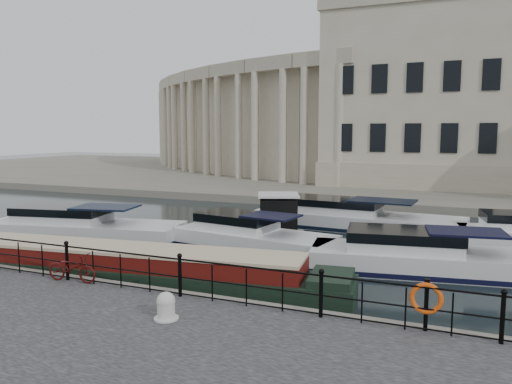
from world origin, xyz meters
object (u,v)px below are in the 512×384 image
life_ring_post (426,299)px  narrowboat (122,270)px  bicycle (72,268)px  harbour_hut (278,217)px  mooring_bollard (166,306)px

life_ring_post → narrowboat: bearing=168.9°
bicycle → narrowboat: (0.20, 2.12, -0.62)m
bicycle → life_ring_post: life_ring_post is taller
narrowboat → bicycle: bearing=-102.4°
bicycle → narrowboat: bicycle is taller
bicycle → life_ring_post: 10.16m
narrowboat → harbour_hut: (2.47, 8.71, 0.59)m
bicycle → mooring_bollard: bicycle is taller
mooring_bollard → harbour_hut: size_ratio=0.21×
bicycle → mooring_bollard: size_ratio=2.43×
narrowboat → mooring_bollard: bearing=-48.3°
mooring_bollard → harbour_hut: 12.40m
bicycle → life_ring_post: size_ratio=1.36×
life_ring_post → narrowboat: 10.18m
life_ring_post → narrowboat: life_ring_post is taller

